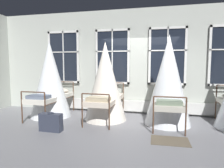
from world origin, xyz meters
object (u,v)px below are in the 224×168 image
(suitcase_dark, at_px, (51,122))
(cot_second, at_px, (105,82))
(cot_first, at_px, (50,80))
(cot_third, at_px, (168,81))

(suitcase_dark, bearing_deg, cot_second, 53.91)
(cot_first, distance_m, suitcase_dark, 1.76)
(cot_second, height_order, suitcase_dark, cot_second)
(cot_third, xyz_separation_m, suitcase_dark, (-2.81, -1.27, -0.96))
(cot_first, relative_size, cot_second, 1.03)
(cot_third, bearing_deg, cot_first, 89.64)
(cot_first, height_order, suitcase_dark, cot_first)
(cot_second, height_order, cot_third, cot_third)
(cot_second, relative_size, cot_third, 0.94)
(cot_first, height_order, cot_third, cot_third)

